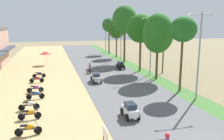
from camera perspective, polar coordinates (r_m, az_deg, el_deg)
name	(u,v)px	position (r m, az deg, el deg)	size (l,w,h in m)	color
parked_motorbike_nearest	(29,128)	(17.12, -19.92, -13.38)	(1.80, 0.54, 0.94)	black
parked_motorbike_second	(30,113)	(19.66, -19.65, -10.08)	(1.80, 0.54, 0.94)	black
parked_motorbike_third	(29,105)	(21.67, -19.79, -8.07)	(1.80, 0.54, 0.94)	black
parked_motorbike_fourth	(36,94)	(24.50, -18.38, -5.72)	(1.80, 0.54, 0.94)	black
parked_motorbike_fifth	(35,88)	(26.78, -18.42, -4.26)	(1.80, 0.54, 0.94)	black
parked_motorbike_sixth	(37,79)	(31.07, -18.10, -2.10)	(1.80, 0.54, 0.94)	black
parked_motorbike_seventh	(39,74)	(33.80, -17.56, -0.99)	(1.80, 0.54, 0.94)	black
street_signboard	(105,136)	(14.01, -1.67, -15.93)	(0.06, 1.30, 1.50)	#262628
vendor_umbrella	(46,53)	(43.53, -16.09, 4.14)	(2.20, 2.20, 2.52)	#99999E
median_tree_nearest	(183,30)	(26.20, 17.20, 9.47)	(2.89, 2.89, 8.24)	#4C351E
median_tree_second	(158,34)	(31.38, 11.30, 8.84)	(4.10, 4.10, 8.79)	#4C351E
median_tree_third	(141,29)	(36.41, 7.14, 10.13)	(4.41, 4.41, 8.91)	#4C351E
median_tree_fourth	(125,20)	(44.51, 3.17, 12.30)	(4.72, 4.72, 10.79)	#4C351E
median_tree_fifth	(117,29)	(51.36, 1.13, 10.04)	(3.65, 3.65, 8.27)	#4C351E
median_tree_sixth	(109,25)	(57.63, -0.75, 11.00)	(3.35, 3.35, 8.75)	#4C351E
streetlamp_near	(199,51)	(24.04, 20.80, 4.43)	(3.16, 0.20, 8.49)	gray
streetlamp_mid	(151,43)	(33.83, 9.62, 6.72)	(3.16, 0.20, 8.32)	gray
streetlamp_far	(121,38)	(47.61, 2.23, 7.99)	(3.16, 0.20, 7.95)	gray
streetlamp_farthest	(105,34)	(60.95, -1.63, 8.79)	(3.16, 0.20, 8.00)	gray
utility_pole_near	(164,45)	(35.71, 12.64, 6.01)	(1.80, 0.20, 8.23)	brown
car_hatchback_white	(130,110)	(18.83, 4.48, -9.74)	(1.04, 2.00, 1.23)	silver
car_sedan_silver	(96,77)	(29.72, -3.99, -1.78)	(1.10, 2.26, 1.19)	#B7BCC1
car_hatchback_black	(120,65)	(38.19, 2.11, 1.23)	(1.04, 2.00, 1.23)	black
motorbike_ahead_second	(90,68)	(35.15, -5.54, 0.47)	(0.54, 1.80, 1.66)	black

